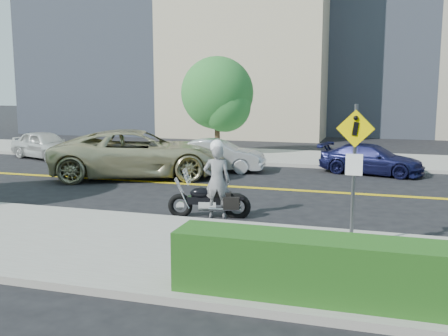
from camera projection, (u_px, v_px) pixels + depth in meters
name	position (u px, v px, depth m)	size (l,w,h in m)	color
ground_plane	(239.00, 187.00, 18.35)	(120.00, 120.00, 0.00)	black
sidewalk_near	(147.00, 248.00, 11.25)	(60.00, 5.00, 0.15)	#9E9B91
sidewalk_far	(280.00, 157.00, 25.43)	(60.00, 5.00, 0.15)	#9E9B91
pedestrian_sign	(354.00, 162.00, 10.87)	(0.78, 0.08, 3.00)	#4C4C51
motorcyclist	(217.00, 179.00, 13.96)	(0.82, 0.64, 2.11)	silver
motorcycle	(209.00, 193.00, 14.07)	(2.16, 0.66, 1.32)	black
suv	(138.00, 153.00, 20.22)	(3.06, 6.64, 1.84)	tan
parked_car_white	(45.00, 145.00, 25.36)	(1.60, 3.97, 1.35)	silver
parked_car_silver	(217.00, 155.00, 21.67)	(1.38, 3.97, 1.31)	silver
parked_car_blue	(371.00, 159.00, 20.98)	(1.67, 4.10, 1.19)	#181A49
tree_far_a	(217.00, 93.00, 26.19)	(3.64, 3.64, 4.97)	#382619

